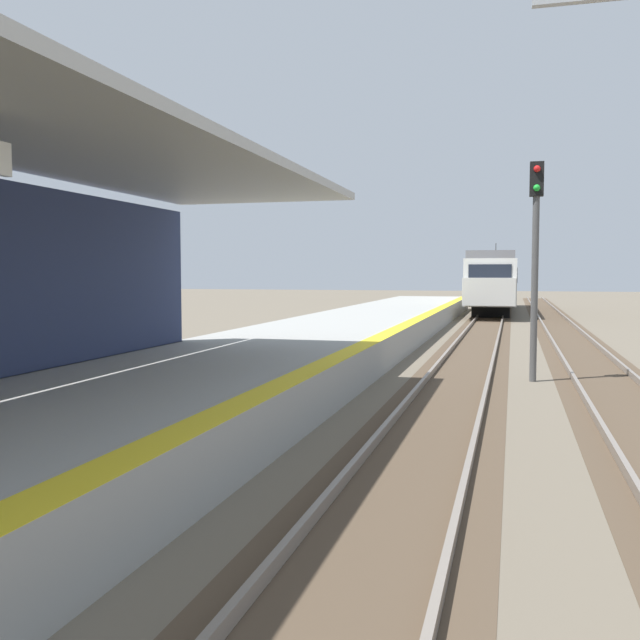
{
  "coord_description": "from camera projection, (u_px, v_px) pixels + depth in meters",
  "views": [
    {
      "loc": [
        3.14,
        4.03,
        2.59
      ],
      "look_at": [
        1.19,
        11.12,
        2.1
      ],
      "focal_mm": 39.45,
      "sensor_mm": 36.0,
      "label": 1
    }
  ],
  "objects": [
    {
      "name": "station_platform",
      "position": [
        199.0,
        388.0,
        13.15
      ],
      "size": [
        5.0,
        80.0,
        0.91
      ],
      "color": "#999993",
      "rests_on": "ground"
    },
    {
      "name": "track_pair_nearest_platform",
      "position": [
        454.0,
        386.0,
        15.86
      ],
      "size": [
        2.34,
        120.0,
        0.16
      ],
      "color": "#4C3D2D",
      "rests_on": "ground"
    },
    {
      "name": "track_pair_middle",
      "position": [
        616.0,
        393.0,
        14.96
      ],
      "size": [
        2.34,
        120.0,
        0.16
      ],
      "color": "#4C3D2D",
      "rests_on": "ground"
    },
    {
      "name": "approaching_train",
      "position": [
        494.0,
        279.0,
        47.02
      ],
      "size": [
        2.93,
        19.6,
        4.76
      ],
      "color": "silver",
      "rests_on": "ground"
    },
    {
      "name": "rail_signal_post",
      "position": [
        535.0,
        248.0,
        16.6
      ],
      "size": [
        0.32,
        0.34,
        5.2
      ],
      "color": "#4C4C4C",
      "rests_on": "ground"
    }
  ]
}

